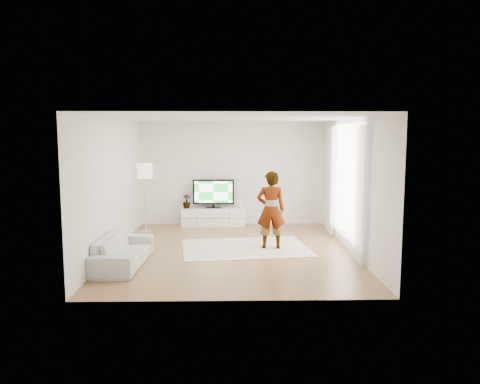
{
  "coord_description": "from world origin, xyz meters",
  "views": [
    {
      "loc": [
        -0.05,
        -9.74,
        2.49
      ],
      "look_at": [
        0.16,
        0.4,
        1.21
      ],
      "focal_mm": 35.0,
      "sensor_mm": 36.0,
      "label": 1
    }
  ],
  "objects_px": {
    "sofa": "(123,251)",
    "floor_lamp": "(145,174)",
    "television": "(213,193)",
    "media_console": "(214,217)",
    "rug": "(245,248)",
    "player": "(271,210)"
  },
  "relations": [
    {
      "from": "player",
      "to": "floor_lamp",
      "type": "relative_size",
      "value": 0.96
    },
    {
      "from": "rug",
      "to": "player",
      "type": "height_order",
      "value": "player"
    },
    {
      "from": "media_console",
      "to": "television",
      "type": "relative_size",
      "value": 1.53
    },
    {
      "from": "media_console",
      "to": "rug",
      "type": "distance_m",
      "value": 2.66
    },
    {
      "from": "sofa",
      "to": "floor_lamp",
      "type": "bearing_deg",
      "value": 4.81
    },
    {
      "from": "player",
      "to": "sofa",
      "type": "height_order",
      "value": "player"
    },
    {
      "from": "sofa",
      "to": "floor_lamp",
      "type": "distance_m",
      "value": 3.3
    },
    {
      "from": "media_console",
      "to": "floor_lamp",
      "type": "height_order",
      "value": "floor_lamp"
    },
    {
      "from": "media_console",
      "to": "player",
      "type": "xyz_separation_m",
      "value": [
        1.33,
        -2.58,
        0.61
      ]
    },
    {
      "from": "television",
      "to": "sofa",
      "type": "distance_m",
      "value": 4.21
    },
    {
      "from": "sofa",
      "to": "player",
      "type": "bearing_deg",
      "value": -64.2
    },
    {
      "from": "sofa",
      "to": "television",
      "type": "bearing_deg",
      "value": -19.68
    },
    {
      "from": "television",
      "to": "floor_lamp",
      "type": "relative_size",
      "value": 0.64
    },
    {
      "from": "floor_lamp",
      "to": "rug",
      "type": "bearing_deg",
      "value": -35.88
    },
    {
      "from": "media_console",
      "to": "television",
      "type": "xyz_separation_m",
      "value": [
        -0.0,
        0.03,
        0.66
      ]
    },
    {
      "from": "media_console",
      "to": "player",
      "type": "height_order",
      "value": "player"
    },
    {
      "from": "media_console",
      "to": "floor_lamp",
      "type": "relative_size",
      "value": 0.98
    },
    {
      "from": "player",
      "to": "sofa",
      "type": "bearing_deg",
      "value": 23.08
    },
    {
      "from": "rug",
      "to": "sofa",
      "type": "height_order",
      "value": "sofa"
    },
    {
      "from": "rug",
      "to": "media_console",
      "type": "bearing_deg",
      "value": 106.98
    },
    {
      "from": "media_console",
      "to": "player",
      "type": "distance_m",
      "value": 2.96
    },
    {
      "from": "television",
      "to": "player",
      "type": "distance_m",
      "value": 2.93
    }
  ]
}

